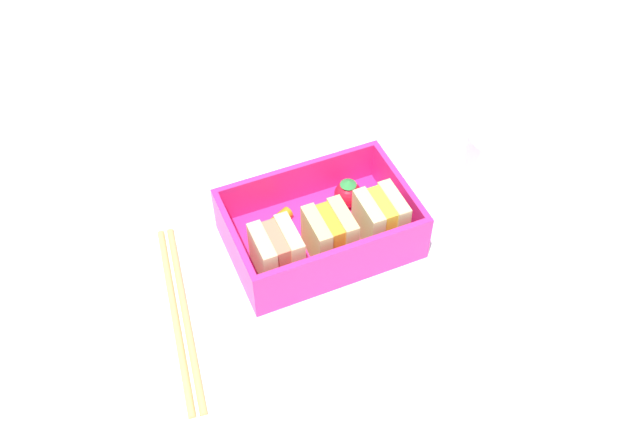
{
  "coord_description": "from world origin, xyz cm",
  "views": [
    {
      "loc": [
        18.05,
        41.79,
        54.9
      ],
      "look_at": [
        0.0,
        0.0,
        2.7
      ],
      "focal_mm": 40.0,
      "sensor_mm": 36.0,
      "label": 1
    }
  ],
  "objects": [
    {
      "name": "ground_plane",
      "position": [
        0.0,
        0.0,
        -1.0
      ],
      "size": [
        120.0,
        120.0,
        2.0
      ],
      "primitive_type": "cube",
      "color": "silver"
    },
    {
      "name": "folded_napkin",
      "position": [
        -2.0,
        -17.46,
        0.2
      ],
      "size": [
        16.87,
        12.75,
        0.4
      ],
      "primitive_type": "cube",
      "rotation": [
        0.0,
        0.0,
        -0.22
      ],
      "color": "white",
      "rests_on": "ground_plane"
    },
    {
      "name": "sandwich_center_left",
      "position": [
        0.0,
        2.3,
        3.64
      ],
      "size": [
        4.0,
        4.59,
        4.88
      ],
      "color": "#D1B77B",
      "rests_on": "bento_tray"
    },
    {
      "name": "sandwich_center",
      "position": [
        5.35,
        2.3,
        3.64
      ],
      "size": [
        4.0,
        4.59,
        4.88
      ],
      "color": "#E4BA8A",
      "rests_on": "bento_tray"
    },
    {
      "name": "bento_rim",
      "position": [
        0.0,
        0.0,
        3.33
      ],
      "size": [
        17.86,
        12.01,
        4.27
      ],
      "color": "#EF2788",
      "rests_on": "bento_tray"
    },
    {
      "name": "strawberry_far_left",
      "position": [
        -4.22,
        -2.65,
        2.72
      ],
      "size": [
        2.79,
        2.79,
        3.39
      ],
      "color": "red",
      "rests_on": "bento_tray"
    },
    {
      "name": "carrot_stick_far_left",
      "position": [
        4.03,
        -2.48,
        1.8
      ],
      "size": [
        4.69,
        3.11,
        1.21
      ],
      "primitive_type": "cylinder",
      "rotation": [
        1.57,
        0.0,
        5.16
      ],
      "color": "orange",
      "rests_on": "bento_tray"
    },
    {
      "name": "drinking_glass",
      "position": [
        -19.31,
        -0.35,
        3.73
      ],
      "size": [
        6.05,
        6.05,
        7.46
      ],
      "primitive_type": "cylinder",
      "color": "white",
      "rests_on": "ground_plane"
    },
    {
      "name": "sandwich_left",
      "position": [
        -5.35,
        2.3,
        3.64
      ],
      "size": [
        4.0,
        4.59,
        4.88
      ],
      "color": "#D1C588",
      "rests_on": "bento_tray"
    },
    {
      "name": "chopstick_pair",
      "position": [
        15.29,
        2.96,
        0.35
      ],
      "size": [
        4.51,
        20.95,
        0.7
      ],
      "color": "tan",
      "rests_on": "ground_plane"
    },
    {
      "name": "bento_tray",
      "position": [
        0.0,
        0.0,
        0.6
      ],
      "size": [
        17.86,
        12.01,
        1.2
      ],
      "primitive_type": "cube",
      "color": "#EF2788",
      "rests_on": "ground_plane"
    }
  ]
}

